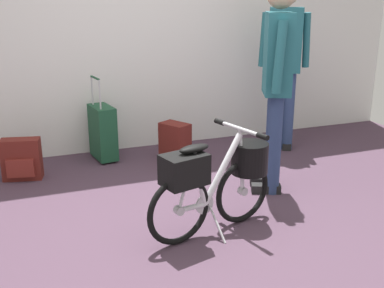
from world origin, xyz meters
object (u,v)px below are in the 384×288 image
folding_bike_foreground (218,177)px  visitor_browsing (277,75)px  backpack_on_floor (175,142)px  rolling_suitcase (103,132)px  handbag_on_floor (22,160)px  visitor_near_wall (284,57)px

folding_bike_foreground → visitor_browsing: (0.72, 0.51, 0.57)m
folding_bike_foreground → visitor_browsing: bearing=35.4°
backpack_on_floor → rolling_suitcase: bearing=157.3°
visitor_browsing → rolling_suitcase: visitor_browsing is taller
rolling_suitcase → handbag_on_floor: bearing=-160.5°
visitor_near_wall → rolling_suitcase: bearing=169.6°
rolling_suitcase → visitor_near_wall: bearing=-10.4°
visitor_near_wall → visitor_browsing: 1.12m
visitor_browsing → backpack_on_floor: (-0.52, 0.98, -0.78)m
backpack_on_floor → handbag_on_floor: backpack_on_floor is taller
visitor_browsing → backpack_on_floor: size_ratio=4.47×
visitor_near_wall → folding_bike_foreground: bearing=-133.2°
folding_bike_foreground → backpack_on_floor: bearing=82.3°
handbag_on_floor → backpack_on_floor: bearing=-0.0°
rolling_suitcase → visitor_browsing: bearing=-46.9°
folding_bike_foreground → rolling_suitcase: (-0.46, 1.76, -0.11)m
folding_bike_foreground → rolling_suitcase: rolling_suitcase is taller
rolling_suitcase → backpack_on_floor: size_ratio=2.20×
visitor_near_wall → handbag_on_floor: (-2.58, 0.06, -0.79)m
backpack_on_floor → folding_bike_foreground: bearing=-97.7°
rolling_suitcase → backpack_on_floor: 0.72m
visitor_near_wall → backpack_on_floor: (-1.15, 0.05, -0.79)m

